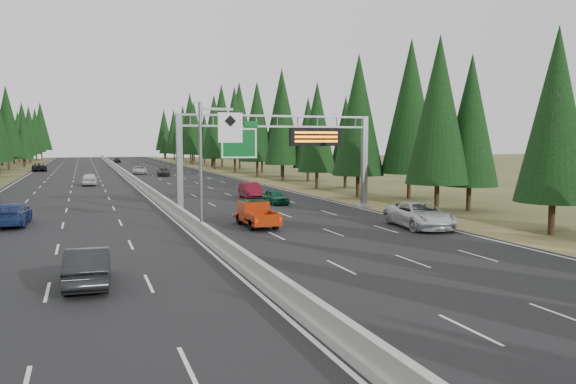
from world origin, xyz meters
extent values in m
cube|color=black|center=(0.00, 80.00, 0.04)|extent=(32.00, 260.00, 0.08)
cube|color=olive|center=(17.80, 80.00, 0.03)|extent=(3.60, 260.00, 0.06)
cube|color=#999993|center=(0.00, 80.00, 0.23)|extent=(0.70, 260.00, 0.30)
cube|color=#999993|center=(0.00, 80.00, 0.63)|extent=(0.30, 260.00, 0.60)
cube|color=slate|center=(0.35, 35.00, 3.98)|extent=(0.45, 0.45, 7.80)
cube|color=#999993|center=(0.35, 35.00, 0.23)|extent=(0.90, 0.90, 0.30)
cube|color=slate|center=(16.20, 35.00, 3.98)|extent=(0.45, 0.45, 7.80)
cube|color=#999993|center=(16.20, 35.00, 0.23)|extent=(0.90, 0.90, 0.30)
cube|color=slate|center=(8.28, 35.00, 7.80)|extent=(15.85, 0.35, 0.16)
cube|color=slate|center=(8.28, 35.00, 6.96)|extent=(15.85, 0.35, 0.16)
cube|color=#054C19|center=(5.00, 34.75, 5.63)|extent=(3.00, 0.10, 2.50)
cube|color=silver|center=(5.00, 34.69, 5.63)|extent=(2.85, 0.02, 2.35)
cube|color=#054C19|center=(6.00, 34.75, 7.13)|extent=(1.10, 0.10, 0.45)
cube|color=black|center=(11.50, 34.70, 6.13)|extent=(4.50, 0.40, 1.50)
cube|color=orange|center=(11.50, 34.48, 6.48)|extent=(3.80, 0.02, 0.18)
cube|color=orange|center=(11.50, 34.48, 6.13)|extent=(3.80, 0.02, 0.18)
cube|color=orange|center=(11.50, 34.48, 5.78)|extent=(3.80, 0.02, 0.18)
cylinder|color=slate|center=(0.00, 25.00, 4.08)|extent=(0.20, 0.20, 8.00)
cube|color=#999993|center=(0.00, 25.00, 0.18)|extent=(0.50, 0.50, 0.20)
cube|color=slate|center=(1.00, 25.00, 7.68)|extent=(2.00, 0.15, 0.15)
cube|color=silver|center=(1.80, 24.88, 6.58)|extent=(1.50, 0.06, 1.80)
cylinder|color=black|center=(20.49, 18.48, 1.02)|extent=(0.40, 0.40, 2.04)
cone|color=black|center=(20.49, 18.48, 7.41)|extent=(4.60, 4.60, 10.73)
cylinder|color=black|center=(20.63, 30.67, 1.15)|extent=(0.40, 0.40, 2.30)
cone|color=black|center=(20.63, 30.67, 8.34)|extent=(5.17, 5.17, 12.07)
cylinder|color=black|center=(23.55, 30.35, 1.04)|extent=(0.40, 0.40, 2.07)
cone|color=black|center=(23.55, 30.35, 7.52)|extent=(4.67, 4.67, 10.89)
cylinder|color=black|center=(19.69, 42.96, 1.17)|extent=(0.40, 0.40, 2.33)
cone|color=black|center=(19.69, 42.96, 8.46)|extent=(5.25, 5.25, 12.25)
cylinder|color=black|center=(24.31, 40.70, 1.28)|extent=(0.40, 0.40, 2.56)
cone|color=black|center=(24.31, 40.70, 9.28)|extent=(5.76, 5.76, 13.44)
cylinder|color=black|center=(20.13, 54.66, 1.04)|extent=(0.40, 0.40, 2.07)
cone|color=black|center=(20.13, 54.66, 7.52)|extent=(4.67, 4.67, 10.89)
cylinder|color=black|center=(24.20, 55.15, 0.91)|extent=(0.40, 0.40, 1.83)
cone|color=black|center=(24.20, 55.15, 6.63)|extent=(4.12, 4.12, 9.60)
cylinder|color=black|center=(21.00, 69.46, 1.20)|extent=(0.40, 0.40, 2.40)
cone|color=black|center=(21.00, 69.46, 8.70)|extent=(5.40, 5.40, 12.60)
cylinder|color=black|center=(24.17, 67.48, 0.98)|extent=(0.40, 0.40, 1.96)
cone|color=black|center=(24.17, 67.48, 7.09)|extent=(4.40, 4.40, 10.27)
cylinder|color=black|center=(20.34, 80.18, 1.25)|extent=(0.40, 0.40, 2.50)
cone|color=black|center=(20.34, 80.18, 9.06)|extent=(5.62, 5.62, 13.11)
cylinder|color=black|center=(24.24, 79.10, 1.42)|extent=(0.40, 0.40, 2.83)
cone|color=black|center=(24.24, 79.10, 10.27)|extent=(6.37, 6.37, 14.87)
cylinder|color=black|center=(20.03, 93.44, 1.28)|extent=(0.40, 0.40, 2.55)
cone|color=black|center=(20.03, 93.44, 9.25)|extent=(5.74, 5.74, 13.40)
cylinder|color=black|center=(24.96, 92.26, 1.02)|extent=(0.40, 0.40, 2.04)
cone|color=black|center=(24.96, 92.26, 7.38)|extent=(4.58, 4.58, 10.68)
cylinder|color=black|center=(19.19, 106.87, 1.24)|extent=(0.40, 0.40, 2.49)
cone|color=black|center=(19.19, 106.87, 9.02)|extent=(5.60, 5.60, 13.06)
cylinder|color=black|center=(24.34, 105.94, 1.45)|extent=(0.40, 0.40, 2.90)
cone|color=black|center=(24.34, 105.94, 10.53)|extent=(6.53, 6.53, 15.25)
cylinder|color=black|center=(20.71, 116.19, 0.97)|extent=(0.40, 0.40, 1.94)
cone|color=black|center=(20.71, 116.19, 7.02)|extent=(4.36, 4.36, 10.17)
cylinder|color=black|center=(23.29, 117.43, 1.50)|extent=(0.40, 0.40, 2.99)
cone|color=black|center=(23.29, 117.43, 10.85)|extent=(6.73, 6.73, 15.71)
cylinder|color=black|center=(19.18, 131.76, 1.26)|extent=(0.40, 0.40, 2.53)
cone|color=black|center=(19.18, 131.76, 9.16)|extent=(5.69, 5.69, 13.27)
cylinder|color=black|center=(24.06, 129.87, 1.24)|extent=(0.40, 0.40, 2.49)
cone|color=black|center=(24.06, 129.87, 9.02)|extent=(5.60, 5.60, 13.07)
cylinder|color=black|center=(20.59, 142.16, 1.49)|extent=(0.40, 0.40, 2.99)
cone|color=black|center=(20.59, 142.16, 10.84)|extent=(6.73, 6.73, 15.69)
cylinder|color=black|center=(24.37, 142.15, 1.07)|extent=(0.40, 0.40, 2.13)
cone|color=black|center=(24.37, 142.15, 7.72)|extent=(4.79, 4.79, 11.18)
cylinder|color=black|center=(19.26, 154.68, 1.11)|extent=(0.40, 0.40, 2.22)
cone|color=black|center=(19.26, 154.68, 8.03)|extent=(4.98, 4.98, 11.63)
cylinder|color=black|center=(23.73, 153.73, 1.39)|extent=(0.40, 0.40, 2.77)
cone|color=black|center=(23.73, 153.73, 10.05)|extent=(6.24, 6.24, 14.55)
cylinder|color=black|center=(20.22, 168.36, 1.25)|extent=(0.40, 0.40, 2.51)
cone|color=black|center=(20.22, 168.36, 9.09)|extent=(5.64, 5.64, 13.17)
cylinder|color=black|center=(24.92, 166.33, 1.01)|extent=(0.40, 0.40, 2.02)
cone|color=black|center=(24.92, 166.33, 7.32)|extent=(4.54, 4.54, 10.59)
cylinder|color=black|center=(19.06, 179.55, 0.92)|extent=(0.40, 0.40, 1.84)
cone|color=black|center=(19.06, 179.55, 6.69)|extent=(4.15, 4.15, 9.68)
cylinder|color=black|center=(24.82, 178.72, 1.41)|extent=(0.40, 0.40, 2.82)
cone|color=black|center=(24.82, 178.72, 10.23)|extent=(6.35, 6.35, 14.82)
cylinder|color=black|center=(20.39, 191.81, 1.37)|extent=(0.40, 0.40, 2.73)
cone|color=black|center=(20.39, 191.81, 9.90)|extent=(6.15, 6.15, 14.34)
cylinder|color=black|center=(24.70, 191.15, 0.89)|extent=(0.40, 0.40, 1.78)
cone|color=black|center=(24.70, 191.15, 6.46)|extent=(4.01, 4.01, 9.36)
cylinder|color=black|center=(-20.85, 118.78, 1.37)|extent=(0.40, 0.40, 2.74)
cone|color=black|center=(-20.85, 118.78, 9.93)|extent=(6.17, 6.17, 14.39)
cylinder|color=black|center=(-19.04, 130.94, 0.92)|extent=(0.40, 0.40, 1.85)
cone|color=black|center=(-19.04, 130.94, 6.69)|extent=(4.15, 4.15, 9.69)
cylinder|color=black|center=(-19.99, 143.90, 1.10)|extent=(0.40, 0.40, 2.19)
cone|color=black|center=(-19.99, 143.90, 7.95)|extent=(4.94, 4.94, 11.52)
cylinder|color=black|center=(-24.82, 141.66, 0.99)|extent=(0.40, 0.40, 1.98)
cone|color=black|center=(-24.82, 141.66, 7.16)|extent=(4.44, 4.44, 10.37)
cylinder|color=black|center=(-19.64, 154.70, 1.21)|extent=(0.40, 0.40, 2.43)
cone|color=black|center=(-19.64, 154.70, 8.79)|extent=(5.46, 5.46, 12.73)
cylinder|color=black|center=(-23.55, 154.01, 1.13)|extent=(0.40, 0.40, 2.26)
cone|color=black|center=(-23.55, 154.01, 8.18)|extent=(5.08, 5.08, 11.85)
cylinder|color=black|center=(-20.54, 168.30, 1.16)|extent=(0.40, 0.40, 2.32)
cone|color=black|center=(-20.54, 168.30, 8.42)|extent=(5.23, 5.23, 12.20)
cylinder|color=black|center=(-23.66, 168.64, 1.16)|extent=(0.40, 0.40, 2.32)
cone|color=black|center=(-23.66, 168.64, 8.42)|extent=(5.22, 5.22, 12.19)
cylinder|color=black|center=(-19.86, 178.69, 1.27)|extent=(0.40, 0.40, 2.55)
cone|color=black|center=(-19.86, 178.69, 9.23)|extent=(5.73, 5.73, 13.36)
cylinder|color=black|center=(-23.93, 181.51, 0.89)|extent=(0.40, 0.40, 1.79)
cone|color=black|center=(-23.93, 181.51, 6.48)|extent=(4.02, 4.02, 9.38)
cylinder|color=black|center=(-19.14, 191.48, 1.49)|extent=(0.40, 0.40, 2.97)
cone|color=black|center=(-19.14, 191.48, 10.78)|extent=(6.69, 6.69, 15.61)
cylinder|color=black|center=(-24.88, 194.44, 1.50)|extent=(0.40, 0.40, 3.01)
cone|color=black|center=(-24.88, 194.44, 10.89)|extent=(6.76, 6.76, 15.78)
imported|color=silver|center=(14.14, 23.27, 0.93)|extent=(3.43, 6.39, 1.71)
cylinder|color=black|center=(3.39, 25.80, 0.45)|extent=(0.28, 0.74, 0.74)
cylinder|color=black|center=(4.96, 25.80, 0.45)|extent=(0.28, 0.74, 0.74)
cylinder|color=black|center=(3.39, 28.85, 0.45)|extent=(0.28, 0.74, 0.74)
cylinder|color=black|center=(4.96, 28.85, 0.45)|extent=(0.28, 0.74, 0.74)
cube|color=#A62A0A|center=(4.17, 27.37, 0.59)|extent=(1.85, 5.18, 0.28)
cube|color=#A62A0A|center=(4.17, 28.21, 1.24)|extent=(1.76, 2.04, 1.02)
cube|color=black|center=(4.17, 28.21, 1.51)|extent=(1.57, 1.76, 0.51)
cube|color=#A62A0A|center=(3.30, 25.98, 0.91)|extent=(0.09, 2.22, 0.56)
cube|color=#A62A0A|center=(5.05, 25.98, 0.91)|extent=(0.09, 2.22, 0.56)
cube|color=#A62A0A|center=(4.17, 24.87, 0.91)|extent=(1.85, 0.09, 0.56)
imported|color=#14583B|center=(9.79, 40.00, 0.73)|extent=(1.77, 3.93, 1.31)
imported|color=#5F0D1A|center=(9.05, 45.57, 0.86)|extent=(1.98, 4.86, 1.57)
imported|color=black|center=(5.86, 85.84, 0.76)|extent=(2.27, 4.82, 1.36)
imported|color=#B5B5B5|center=(2.67, 92.97, 0.78)|extent=(2.60, 5.17, 1.40)
imported|color=black|center=(2.03, 149.55, 0.82)|extent=(1.82, 4.38, 1.48)
imported|color=black|center=(-6.52, 15.00, 0.85)|extent=(1.87, 4.73, 1.53)
imported|color=navy|center=(-11.27, 33.55, 0.88)|extent=(2.37, 5.58, 1.61)
imported|color=silver|center=(-5.85, 68.83, 0.89)|extent=(2.12, 4.82, 1.62)
imported|color=black|center=(-14.50, 109.17, 0.88)|extent=(3.01, 5.93, 1.61)
camera|label=1|loc=(-6.58, -8.14, 5.75)|focal=35.00mm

